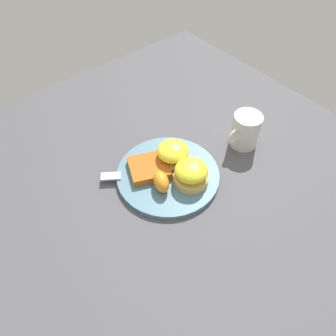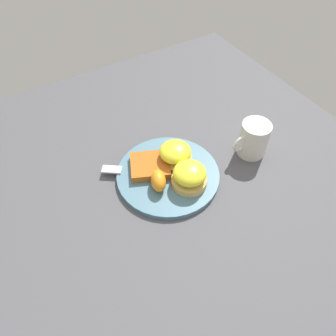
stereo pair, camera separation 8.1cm
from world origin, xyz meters
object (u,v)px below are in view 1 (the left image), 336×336
at_px(fork, 143,174).
at_px(hashbrown_patty, 149,168).
at_px(cup, 245,130).
at_px(sandwich_benedict_left, 191,173).
at_px(sandwich_benedict_right, 173,154).
at_px(orange_wedge, 161,182).

bearing_deg(fork, hashbrown_patty, -175.08).
bearing_deg(hashbrown_patty, cup, 163.88).
height_order(sandwich_benedict_left, sandwich_benedict_right, same).
relative_size(sandwich_benedict_left, cup, 0.82).
xyz_separation_m(sandwich_benedict_right, orange_wedge, (0.08, 0.05, -0.01)).
bearing_deg(cup, hashbrown_patty, -16.12).
bearing_deg(cup, sandwich_benedict_left, 4.02).
xyz_separation_m(sandwich_benedict_right, hashbrown_patty, (0.07, -0.01, -0.02)).
distance_m(sandwich_benedict_right, hashbrown_patty, 0.07).
xyz_separation_m(orange_wedge, cup, (-0.28, 0.02, 0.01)).
height_order(sandwich_benedict_right, cup, cup).
xyz_separation_m(sandwich_benedict_left, cup, (-0.21, -0.01, 0.01)).
bearing_deg(fork, cup, 165.42).
bearing_deg(hashbrown_patty, sandwich_benedict_right, 167.21).
relative_size(sandwich_benedict_right, orange_wedge, 1.46).
height_order(hashbrown_patty, orange_wedge, orange_wedge).
distance_m(hashbrown_patty, orange_wedge, 0.06).
distance_m(sandwich_benedict_right, cup, 0.21).
bearing_deg(orange_wedge, sandwich_benedict_left, 156.05).
xyz_separation_m(orange_wedge, fork, (0.01, -0.06, -0.02)).
height_order(sandwich_benedict_left, hashbrown_patty, sandwich_benedict_left).
bearing_deg(sandwich_benedict_right, fork, -8.39).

